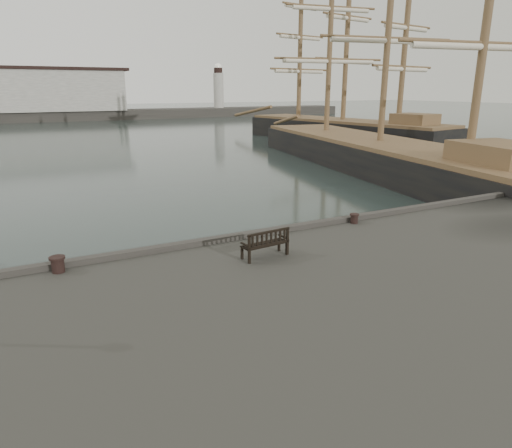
{
  "coord_description": "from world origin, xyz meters",
  "views": [
    {
      "loc": [
        -6.83,
        -13.36,
        6.41
      ],
      "look_at": [
        -0.12,
        -0.5,
        2.1
      ],
      "focal_mm": 32.0,
      "sensor_mm": 36.0,
      "label": 1
    }
  ],
  "objects_px": {
    "tall_ship_main": "(378,161)",
    "tall_ship_far": "(342,135)",
    "bollard_right": "(354,219)",
    "bollard_left": "(58,264)",
    "bench": "(265,249)"
  },
  "relations": [
    {
      "from": "bollard_left",
      "to": "bollard_right",
      "type": "relative_size",
      "value": 1.24
    },
    {
      "from": "tall_ship_main",
      "to": "tall_ship_far",
      "type": "xyz_separation_m",
      "value": [
        9.98,
        17.69,
        0.14
      ]
    },
    {
      "from": "bench",
      "to": "bollard_right",
      "type": "bearing_deg",
      "value": 13.45
    },
    {
      "from": "bench",
      "to": "tall_ship_main",
      "type": "distance_m",
      "value": 26.42
    },
    {
      "from": "bollard_left",
      "to": "bollard_right",
      "type": "distance_m",
      "value": 10.3
    },
    {
      "from": "bollard_left",
      "to": "bollard_right",
      "type": "bearing_deg",
      "value": 0.0
    },
    {
      "from": "bollard_right",
      "to": "tall_ship_main",
      "type": "distance_m",
      "value": 21.89
    },
    {
      "from": "bench",
      "to": "bollard_left",
      "type": "distance_m",
      "value": 5.84
    },
    {
      "from": "bollard_left",
      "to": "bollard_right",
      "type": "xyz_separation_m",
      "value": [
        10.3,
        0.0,
        -0.04
      ]
    },
    {
      "from": "bollard_left",
      "to": "tall_ship_far",
      "type": "distance_m",
      "value": 48.75
    },
    {
      "from": "bollard_right",
      "to": "tall_ship_far",
      "type": "bearing_deg",
      "value": 52.75
    },
    {
      "from": "tall_ship_main",
      "to": "tall_ship_far",
      "type": "relative_size",
      "value": 1.21
    },
    {
      "from": "tall_ship_main",
      "to": "tall_ship_far",
      "type": "height_order",
      "value": "tall_ship_main"
    },
    {
      "from": "bench",
      "to": "bollard_right",
      "type": "distance_m",
      "value": 4.96
    },
    {
      "from": "bench",
      "to": "bollard_left",
      "type": "bearing_deg",
      "value": 158.53
    }
  ]
}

